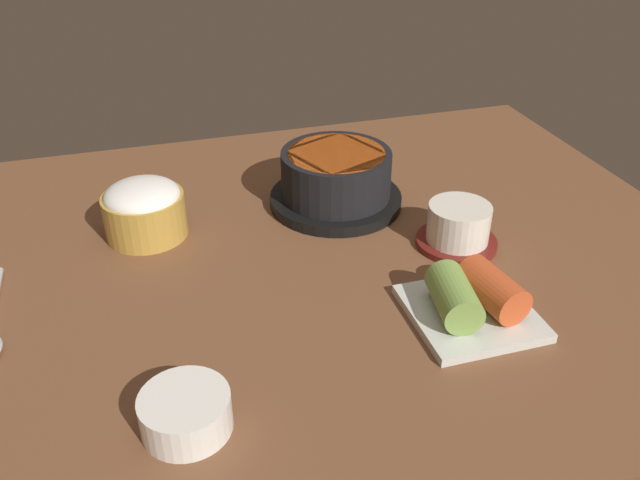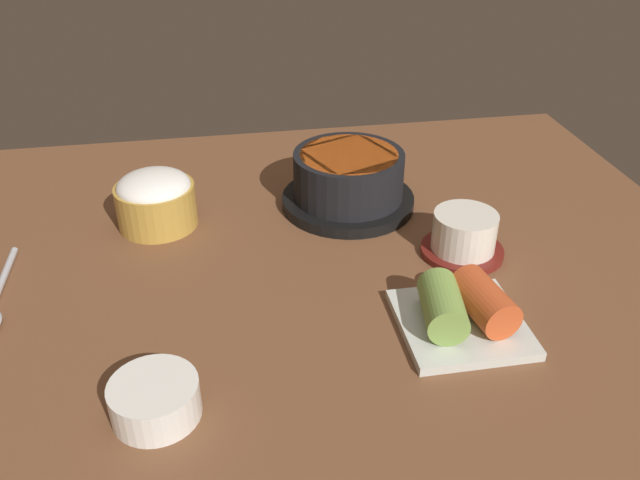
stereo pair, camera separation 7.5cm
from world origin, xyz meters
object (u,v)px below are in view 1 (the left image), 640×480
at_px(stone_pot, 336,179).
at_px(kimchi_plate, 472,301).
at_px(tea_cup_with_saucer, 458,226).
at_px(side_bowl_near, 185,412).
at_px(rice_bowl, 144,209).

relative_size(stone_pot, kimchi_plate, 1.42).
bearing_deg(stone_pot, tea_cup_with_saucer, -51.96).
bearing_deg(tea_cup_with_saucer, side_bowl_near, -150.46).
distance_m(rice_bowl, kimchi_plate, 0.41).
bearing_deg(tea_cup_with_saucer, stone_pot, 128.04).
bearing_deg(stone_pot, rice_bowl, -178.34).
bearing_deg(side_bowl_near, tea_cup_with_saucer, 29.54).
height_order(stone_pot, tea_cup_with_saucer, stone_pot).
bearing_deg(rice_bowl, stone_pot, 1.66).
distance_m(stone_pot, side_bowl_near, 0.41).
xyz_separation_m(rice_bowl, side_bowl_near, (0.01, -0.33, -0.02)).
distance_m(kimchi_plate, side_bowl_near, 0.31).
distance_m(stone_pot, rice_bowl, 0.25).
bearing_deg(kimchi_plate, rice_bowl, 139.46).
relative_size(stone_pot, tea_cup_with_saucer, 1.80).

